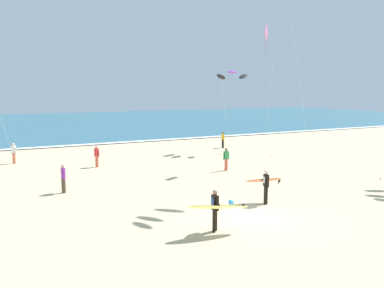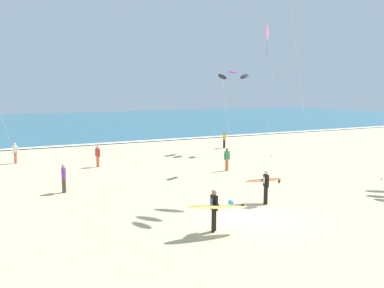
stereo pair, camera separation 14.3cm
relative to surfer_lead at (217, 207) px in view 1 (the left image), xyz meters
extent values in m
plane|color=#CCB789|center=(2.34, 0.82, -1.05)|extent=(160.00, 160.00, 0.00)
cube|color=#2D6075|center=(2.34, 57.02, -1.01)|extent=(160.00, 60.00, 0.08)
cube|color=white|center=(2.34, 27.32, -0.96)|extent=(160.00, 1.01, 0.01)
cylinder|color=black|center=(-0.05, 0.11, -0.61)|extent=(0.13, 0.13, 0.88)
cylinder|color=black|center=(0.10, 0.25, -0.61)|extent=(0.13, 0.13, 0.88)
cube|color=black|center=(0.02, 0.18, 0.13)|extent=(0.24, 0.36, 0.60)
cube|color=blue|center=(-0.08, 0.19, 0.17)|extent=(0.04, 0.20, 0.32)
sphere|color=#A87A59|center=(0.02, 0.18, 0.55)|extent=(0.21, 0.21, 0.21)
cylinder|color=black|center=(-0.01, -0.05, 0.24)|extent=(0.09, 0.09, 0.26)
cylinder|color=black|center=(-0.08, -0.13, 0.11)|extent=(0.26, 0.11, 0.14)
cylinder|color=black|center=(0.06, 0.41, 0.09)|extent=(0.09, 0.09, 0.56)
ellipsoid|color=#EFD14C|center=(-0.02, -0.18, 0.07)|extent=(2.58, 0.85, 0.29)
cube|color=#333333|center=(-0.02, -0.18, 0.11)|extent=(2.21, 0.33, 0.20)
cube|color=#262628|center=(1.03, -0.32, 0.00)|extent=(0.12, 0.03, 0.14)
cylinder|color=black|center=(4.09, 2.25, -0.61)|extent=(0.13, 0.13, 0.88)
cylinder|color=black|center=(4.26, 2.36, -0.61)|extent=(0.13, 0.13, 0.88)
cube|color=black|center=(4.17, 2.30, 0.13)|extent=(0.30, 0.39, 0.60)
cube|color=white|center=(4.08, 2.34, 0.17)|extent=(0.08, 0.19, 0.32)
sphere|color=beige|center=(4.17, 2.30, 0.55)|extent=(0.21, 0.21, 0.21)
cylinder|color=black|center=(4.10, 2.09, 0.09)|extent=(0.09, 0.09, 0.56)
cylinder|color=black|center=(4.25, 2.52, 0.24)|extent=(0.09, 0.09, 0.26)
cylinder|color=black|center=(4.23, 2.62, 0.11)|extent=(0.26, 0.16, 0.14)
ellipsoid|color=orange|center=(4.30, 2.64, 0.07)|extent=(1.96, 1.13, 0.17)
cube|color=#333333|center=(4.30, 2.64, 0.11)|extent=(1.58, 0.59, 0.09)
cube|color=#262628|center=(5.05, 2.37, 0.00)|extent=(0.12, 0.05, 0.14)
cylinder|color=brown|center=(13.88, 3.25, -1.00)|extent=(0.06, 0.06, 0.10)
cylinder|color=silver|center=(8.06, 4.52, 5.21)|extent=(1.19, 1.63, 12.33)
cylinder|color=brown|center=(7.48, 5.33, -1.00)|extent=(0.06, 0.06, 0.10)
cube|color=pink|center=(10.04, 10.18, 8.57)|extent=(0.91, 0.91, 1.26)
cylinder|color=purple|center=(10.04, 10.18, 7.48)|extent=(0.02, 0.02, 0.93)
cylinder|color=silver|center=(11.73, 11.89, 3.03)|extent=(3.40, 3.43, 7.97)
cylinder|color=brown|center=(13.42, 13.59, -1.00)|extent=(0.06, 0.06, 0.10)
ellipsoid|color=black|center=(12.43, 16.44, 5.74)|extent=(1.46, 1.29, 0.60)
ellipsoid|color=purple|center=(11.81, 17.31, 6.14)|extent=(1.46, 1.29, 0.20)
ellipsoid|color=black|center=(11.20, 18.19, 5.74)|extent=(1.46, 1.29, 0.60)
cylinder|color=silver|center=(10.79, 16.60, 2.35)|extent=(2.06, 1.44, 6.59)
cylinder|color=brown|center=(9.77, 15.88, -1.00)|extent=(0.06, 0.06, 0.10)
cylinder|color=#D8593F|center=(-6.31, 19.71, -0.63)|extent=(0.22, 0.22, 0.84)
cube|color=white|center=(-6.31, 19.71, 0.06)|extent=(0.35, 0.36, 0.54)
sphere|color=beige|center=(-6.31, 19.71, 0.44)|extent=(0.20, 0.20, 0.20)
cylinder|color=white|center=(-6.17, 19.56, -0.04)|extent=(0.08, 0.08, 0.50)
cylinder|color=white|center=(-6.46, 19.86, -0.04)|extent=(0.08, 0.08, 0.50)
cylinder|color=#4C3D2D|center=(-4.35, 9.02, -0.63)|extent=(0.22, 0.22, 0.84)
cube|color=purple|center=(-4.35, 9.02, 0.06)|extent=(0.20, 0.33, 0.54)
sphere|color=tan|center=(-4.35, 9.02, 0.44)|extent=(0.20, 0.20, 0.20)
cylinder|color=purple|center=(-4.36, 9.23, -0.04)|extent=(0.08, 0.08, 0.50)
cylinder|color=purple|center=(-4.33, 8.81, -0.04)|extent=(0.08, 0.08, 0.50)
cylinder|color=#D8593F|center=(-0.99, 15.43, -0.63)|extent=(0.22, 0.22, 0.84)
cube|color=red|center=(-0.99, 15.43, 0.06)|extent=(0.32, 0.37, 0.54)
sphere|color=tan|center=(-0.99, 15.43, 0.44)|extent=(0.20, 0.20, 0.20)
cylinder|color=red|center=(-1.10, 15.61, -0.04)|extent=(0.08, 0.08, 0.50)
cylinder|color=red|center=(-0.89, 15.25, -0.04)|extent=(0.08, 0.08, 0.50)
cylinder|color=black|center=(12.17, 19.32, -0.63)|extent=(0.22, 0.22, 0.84)
cube|color=gold|center=(12.17, 19.32, 0.06)|extent=(0.22, 0.34, 0.54)
sphere|color=brown|center=(12.17, 19.32, 0.44)|extent=(0.20, 0.20, 0.20)
cylinder|color=gold|center=(12.14, 19.11, -0.04)|extent=(0.08, 0.08, 0.50)
cylinder|color=gold|center=(12.20, 19.52, -0.04)|extent=(0.08, 0.08, 0.50)
cylinder|color=#D8593F|center=(6.74, 10.06, -0.63)|extent=(0.22, 0.22, 0.84)
cube|color=#339351|center=(6.74, 10.06, 0.06)|extent=(0.33, 0.21, 0.54)
sphere|color=brown|center=(6.74, 10.06, 0.44)|extent=(0.20, 0.20, 0.20)
cylinder|color=#339351|center=(6.53, 10.04, -0.04)|extent=(0.08, 0.08, 0.50)
cylinder|color=#339351|center=(6.95, 10.08, -0.04)|extent=(0.08, 0.08, 0.50)
sphere|color=#2D99DB|center=(2.54, 2.90, -0.91)|extent=(0.28, 0.28, 0.28)
camera|label=1|loc=(-7.54, -12.61, 4.50)|focal=36.42mm
camera|label=2|loc=(-7.41, -12.68, 4.50)|focal=36.42mm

